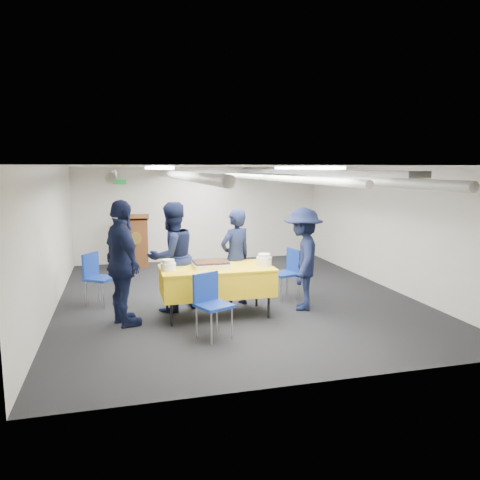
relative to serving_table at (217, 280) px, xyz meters
name	(u,v)px	position (x,y,z in m)	size (l,w,h in m)	color
ground	(234,297)	(0.52, 0.98, -0.56)	(7.00, 7.00, 0.00)	black
room_shell	(234,193)	(0.62, 1.38, 1.25)	(6.00, 7.00, 2.30)	silver
serving_table	(217,280)	(0.00, 0.00, 0.00)	(1.71, 0.89, 0.77)	black
sheet_cake	(211,264)	(-0.08, 0.04, 0.26)	(0.55, 0.43, 0.09)	white
plate_stack_left	(168,265)	(-0.74, -0.05, 0.29)	(0.22, 0.22, 0.16)	white
plate_stack_right	(264,260)	(0.74, -0.05, 0.29)	(0.24, 0.24, 0.18)	white
podium	(135,241)	(-1.08, 4.02, 0.05)	(0.62, 0.53, 1.25)	brown
chair_near	(210,298)	(-0.27, -0.86, -0.03)	(0.56, 0.56, 0.87)	gray
chair_right	(288,269)	(1.41, 0.65, -0.03)	(0.50, 0.50, 0.87)	gray
chair_left	(96,273)	(-1.82, 1.10, -0.03)	(0.58, 0.58, 0.87)	gray
sailor_a	(236,258)	(0.42, 0.47, 0.25)	(0.59, 0.39, 1.62)	black
sailor_b	(172,257)	(-0.63, 0.47, 0.31)	(0.85, 0.66, 1.74)	black
sailor_c	(123,264)	(-1.39, -0.09, 0.36)	(1.07, 0.45, 1.83)	black
sailor_d	(303,259)	(1.41, 0.01, 0.27)	(1.07, 0.61, 1.65)	black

